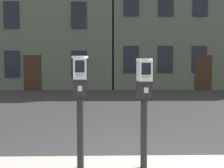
{
  "coord_description": "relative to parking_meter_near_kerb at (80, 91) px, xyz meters",
  "views": [
    {
      "loc": [
        -0.49,
        -4.27,
        1.5
      ],
      "look_at": [
        -0.38,
        -0.24,
        1.25
      ],
      "focal_mm": 48.5,
      "sensor_mm": 36.0,
      "label": 1
    }
  ],
  "objects": [
    {
      "name": "parking_meter_near_kerb",
      "position": [
        0.0,
        0.0,
        0.0
      ],
      "size": [
        0.23,
        0.26,
        1.48
      ],
      "rotation": [
        0.0,
        0.0,
        -1.5
      ],
      "color": "black",
      "rests_on": "sidewalk_slab"
    },
    {
      "name": "parking_meter_twin_adjacent",
      "position": [
        0.84,
        -0.0,
        -0.02
      ],
      "size": [
        0.23,
        0.26,
        1.45
      ],
      "rotation": [
        0.0,
        0.0,
        -1.5
      ],
      "color": "black",
      "rests_on": "sidewalk_slab"
    },
    {
      "name": "townhouse_green_painted",
      "position": [
        -3.12,
        16.79,
        4.57
      ],
      "size": [
        7.88,
        5.48,
        11.45
      ],
      "color": "#4C564C",
      "rests_on": "ground_plane"
    }
  ]
}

